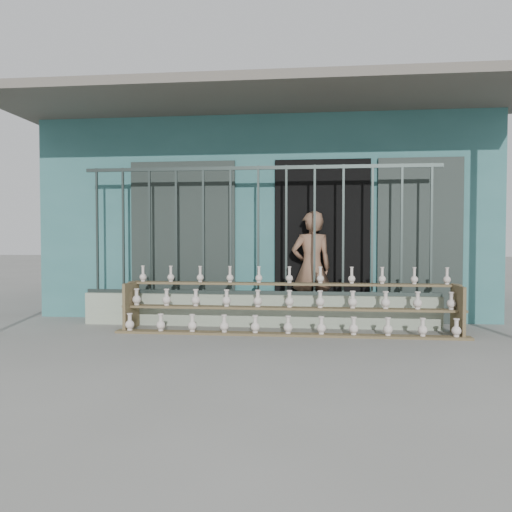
# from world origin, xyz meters

# --- Properties ---
(ground) EXTENTS (60.00, 60.00, 0.00)m
(ground) POSITION_xyz_m (0.00, 0.00, 0.00)
(ground) COLOR slate
(workshop_building) EXTENTS (7.40, 6.60, 3.21)m
(workshop_building) POSITION_xyz_m (0.00, 4.23, 1.62)
(workshop_building) COLOR #2F6363
(workshop_building) RESTS_ON ground
(parapet_wall) EXTENTS (5.00, 0.20, 0.45)m
(parapet_wall) POSITION_xyz_m (0.00, 1.30, 0.23)
(parapet_wall) COLOR gray
(parapet_wall) RESTS_ON ground
(security_fence) EXTENTS (5.00, 0.04, 1.80)m
(security_fence) POSITION_xyz_m (-0.00, 1.30, 1.35)
(security_fence) COLOR #283330
(security_fence) RESTS_ON parapet_wall
(shelf_rack) EXTENTS (4.50, 0.68, 0.85)m
(shelf_rack) POSITION_xyz_m (0.45, 0.89, 0.36)
(shelf_rack) COLOR brown
(shelf_rack) RESTS_ON ground
(elderly_woman) EXTENTS (0.68, 0.54, 1.63)m
(elderly_woman) POSITION_xyz_m (0.74, 1.57, 0.81)
(elderly_woman) COLOR brown
(elderly_woman) RESTS_ON ground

